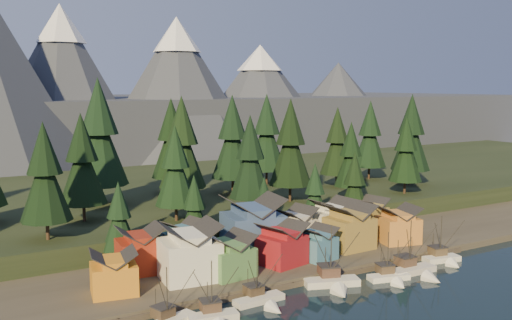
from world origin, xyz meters
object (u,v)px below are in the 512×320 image
boat_1 (214,309)px  boat_2 (262,294)px  boat_4 (391,271)px  boat_5 (416,264)px  boat_6 (445,252)px  house_front_1 (189,250)px  house_back_0 (140,249)px  house_back_1 (186,241)px  boat_3 (334,275)px  boat_0 (174,316)px  house_front_0 (114,271)px

boat_1 → boat_2: boat_1 is taller
boat_4 → boat_5: size_ratio=0.87×
boat_5 → boat_6: size_ratio=1.09×
house_front_1 → house_back_0: size_ratio=1.26×
boat_5 → house_front_1: size_ratio=1.06×
house_back_0 → house_back_1: size_ratio=0.97×
boat_2 → boat_5: bearing=-6.5°
boat_3 → house_back_0: bearing=162.6°
boat_5 → house_back_0: 52.77m
boat_0 → boat_3: 31.44m
boat_2 → boat_0: bearing=-178.9°
boat_1 → boat_3: 25.47m
boat_0 → boat_6: boat_6 is taller
boat_4 → house_front_1: 37.58m
boat_3 → boat_6: size_ratio=1.17×
boat_3 → boat_6: boat_3 is taller
house_front_1 → boat_2: bearing=-56.8°
boat_2 → boat_5: (33.17, -2.22, 0.33)m
boat_2 → boat_4: bearing=-7.8°
boat_2 → house_front_1: (-7.06, 13.78, 5.10)m
boat_1 → boat_5: size_ratio=0.90×
boat_5 → house_front_1: (-40.22, 15.99, 4.77)m
boat_3 → boat_4: (11.26, -2.78, -0.40)m
boat_0 → house_front_0: (-4.80, 14.52, 3.52)m
boat_3 → house_front_1: size_ratio=1.13×
boat_3 → house_front_1: bearing=168.4°
boat_4 → house_back_1: size_ratio=1.14×
house_back_0 → house_back_1: 9.98m
boat_5 → house_back_1: 44.90m
house_back_0 → boat_2: bearing=-53.6°
house_back_1 → house_front_1: bearing=-122.8°
boat_1 → boat_6: bearing=13.1°
boat_6 → house_front_1: bearing=176.7°
house_front_1 → house_back_1: bearing=76.3°
boat_2 → house_front_1: 16.30m
boat_6 → house_front_0: boat_6 is taller
boat_1 → boat_5: (43.23, 0.24, 0.05)m
boat_4 → boat_5: bearing=15.4°
boat_2 → house_back_0: bearing=119.1°
boat_0 → boat_1: bearing=-29.4°
boat_4 → boat_6: (17.50, 2.93, 0.16)m
boat_1 → house_front_0: size_ratio=1.23×
boat_1 → house_back_1: 26.68m
boat_5 → boat_1: bearing=-178.2°
house_back_1 → boat_0: bearing=-130.2°
house_back_0 → boat_5: bearing=-22.7°
boat_2 → house_back_0: house_back_0 is taller
boat_4 → boat_6: size_ratio=0.95×
boat_2 → boat_3: boat_3 is taller
boat_3 → boat_1: bearing=-154.2°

